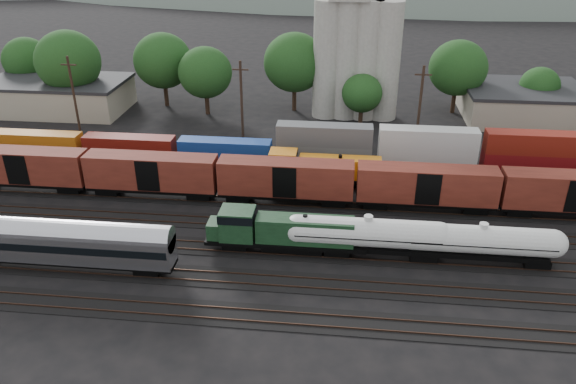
# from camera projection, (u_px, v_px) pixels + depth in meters

# --- Properties ---
(ground) EXTENTS (600.00, 600.00, 0.00)m
(ground) POSITION_uv_depth(u_px,v_px,m) (318.00, 228.00, 58.96)
(ground) COLOR black
(tracks) EXTENTS (180.00, 33.20, 0.20)m
(tracks) POSITION_uv_depth(u_px,v_px,m) (318.00, 227.00, 58.94)
(tracks) COLOR black
(tracks) RESTS_ON ground
(green_locomotive) EXTENTS (15.50, 2.74, 4.10)m
(green_locomotive) POSITION_uv_depth(u_px,v_px,m) (277.00, 230.00, 53.82)
(green_locomotive) COLOR black
(green_locomotive) RESTS_ON ground
(tank_car_a) EXTENTS (16.01, 2.87, 4.20)m
(tank_car_a) POSITION_uv_depth(u_px,v_px,m) (367.00, 234.00, 52.93)
(tank_car_a) COLOR silver
(tank_car_a) RESTS_ON ground
(tank_car_b) EXTENTS (15.40, 2.76, 4.04)m
(tank_car_b) POSITION_uv_depth(u_px,v_px,m) (481.00, 241.00, 51.95)
(tank_car_b) COLOR silver
(tank_car_b) RESTS_ON ground
(passenger_coach) EXTENTS (21.13, 2.61, 4.80)m
(passenger_coach) POSITION_uv_depth(u_px,v_px,m) (60.00, 241.00, 50.98)
(passenger_coach) COLOR silver
(passenger_coach) RESTS_ON ground
(orange_locomotive) EXTENTS (16.13, 2.69, 4.03)m
(orange_locomotive) POSITION_uv_depth(u_px,v_px,m) (317.00, 168.00, 66.87)
(orange_locomotive) COLOR black
(orange_locomotive) RESTS_ON ground
(boxcar_string) EXTENTS (138.20, 2.90, 4.20)m
(boxcar_string) POSITION_uv_depth(u_px,v_px,m) (286.00, 179.00, 62.38)
(boxcar_string) COLOR black
(boxcar_string) RESTS_ON ground
(container_wall) EXTENTS (165.60, 2.60, 5.80)m
(container_wall) POSITION_uv_depth(u_px,v_px,m) (329.00, 151.00, 71.13)
(container_wall) COLOR black
(container_wall) RESTS_ON ground
(grain_silo) EXTENTS (13.40, 5.00, 29.00)m
(grain_silo) POSITION_uv_depth(u_px,v_px,m) (356.00, 46.00, 85.51)
(grain_silo) COLOR #A5A297
(grain_silo) RESTS_ON ground
(industrial_sheds) EXTENTS (119.38, 17.26, 5.10)m
(industrial_sheds) POSITION_uv_depth(u_px,v_px,m) (374.00, 103.00, 88.45)
(industrial_sheds) COLOR #9E937F
(industrial_sheds) RESTS_ON ground
(tree_band) EXTENTS (160.49, 17.83, 14.21)m
(tree_band) POSITION_uv_depth(u_px,v_px,m) (371.00, 66.00, 88.54)
(tree_band) COLOR black
(tree_band) RESTS_ON ground
(utility_poles) EXTENTS (122.20, 0.36, 12.00)m
(utility_poles) POSITION_uv_depth(u_px,v_px,m) (329.00, 106.00, 75.68)
(utility_poles) COLOR black
(utility_poles) RESTS_ON ground
(distant_hills) EXTENTS (860.00, 286.00, 130.00)m
(distant_hills) POSITION_uv_depth(u_px,v_px,m) (392.00, 16.00, 296.62)
(distant_hills) COLOR #59665B
(distant_hills) RESTS_ON ground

